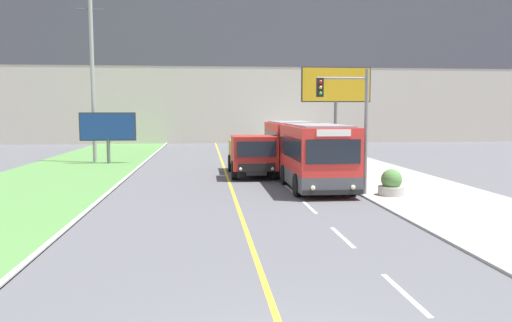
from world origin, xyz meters
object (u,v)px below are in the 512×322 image
(utility_pole_far, at_px, (92,76))
(car_distant, at_px, (265,146))
(traffic_light_mast, at_px, (351,115))
(billboard_small, at_px, (108,128))
(city_bus, at_px, (303,151))
(planter_round_third, at_px, (329,161))
(planter_round_near, at_px, (391,184))
(dump_truck, at_px, (253,155))
(planter_round_second, at_px, (355,170))
(billboard_large, at_px, (336,88))

(utility_pole_far, bearing_deg, car_distant, 23.12)
(car_distant, bearing_deg, traffic_light_mast, -87.06)
(utility_pole_far, xyz_separation_m, billboard_small, (1.13, -0.90, -3.67))
(city_bus, bearing_deg, planter_round_third, 59.32)
(utility_pole_far, xyz_separation_m, planter_round_near, (15.89, -16.24, -5.63))
(car_distant, relative_size, billboard_small, 1.11)
(car_distant, distance_m, planter_round_third, 12.14)
(dump_truck, bearing_deg, planter_round_third, 28.02)
(city_bus, xyz_separation_m, utility_pole_far, (-13.10, 10.63, 4.63))
(traffic_light_mast, bearing_deg, city_bus, 101.81)
(planter_round_near, distance_m, planter_round_second, 4.98)
(billboard_large, bearing_deg, billboard_small, -174.90)
(dump_truck, relative_size, planter_round_third, 5.57)
(dump_truck, xyz_separation_m, planter_round_second, (5.25, -2.26, -0.63))
(city_bus, xyz_separation_m, billboard_small, (-11.97, 9.73, 0.96))
(utility_pole_far, height_order, planter_round_near, utility_pole_far)
(dump_truck, distance_m, planter_round_near, 9.01)
(city_bus, relative_size, billboard_large, 1.84)
(utility_pole_far, relative_size, planter_round_second, 10.43)
(billboard_large, bearing_deg, dump_truck, -127.26)
(dump_truck, bearing_deg, planter_round_second, -23.29)
(planter_round_near, height_order, planter_round_second, planter_round_second)
(planter_round_second, height_order, planter_round_third, planter_round_second)
(car_distant, relative_size, planter_round_third, 3.70)
(city_bus, relative_size, planter_round_third, 11.17)
(planter_round_third, bearing_deg, traffic_light_mast, -98.97)
(city_bus, height_order, utility_pole_far, utility_pole_far)
(planter_round_second, bearing_deg, dump_truck, 156.71)
(dump_truck, height_order, planter_round_third, dump_truck)
(car_distant, distance_m, planter_round_near, 22.00)
(utility_pole_far, height_order, planter_round_second, utility_pole_far)
(billboard_small, height_order, planter_round_near, billboard_small)
(billboard_small, bearing_deg, billboard_large, 5.10)
(utility_pole_far, bearing_deg, billboard_small, -38.60)
(dump_truck, height_order, planter_round_near, dump_truck)
(car_distant, xyz_separation_m, billboard_large, (4.78, -4.99, 4.76))
(billboard_small, distance_m, planter_round_third, 15.64)
(planter_round_near, xyz_separation_m, planter_round_third, (-0.21, 9.96, 0.01))
(billboard_large, distance_m, planter_round_second, 12.97)
(planter_round_near, relative_size, planter_round_third, 0.98)
(city_bus, xyz_separation_m, planter_round_third, (2.58, 4.35, -0.98))
(city_bus, bearing_deg, car_distant, 90.06)
(traffic_light_mast, xyz_separation_m, planter_round_second, (1.64, 4.54, -2.93))
(planter_round_near, bearing_deg, utility_pole_far, 134.38)
(billboard_large, relative_size, planter_round_second, 5.98)
(car_distant, bearing_deg, planter_round_third, -77.64)
(car_distant, bearing_deg, billboard_large, -46.21)
(billboard_small, relative_size, planter_round_third, 3.34)
(planter_round_second, xyz_separation_m, planter_round_third, (-0.14, 4.98, -0.01))
(car_distant, xyz_separation_m, planter_round_third, (2.60, -11.86, -0.10))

